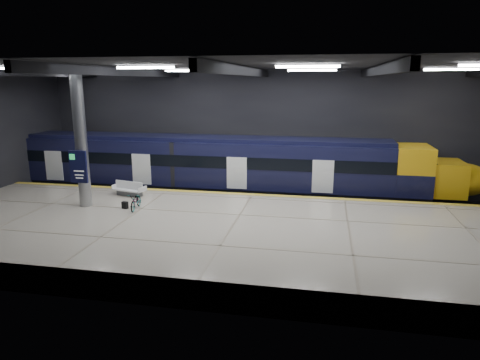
# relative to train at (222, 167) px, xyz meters

# --- Properties ---
(ground) EXTENTS (30.00, 30.00, 0.00)m
(ground) POSITION_rel_train_xyz_m (2.38, -5.50, -2.06)
(ground) COLOR black
(ground) RESTS_ON ground
(room_shell) EXTENTS (30.10, 16.10, 8.05)m
(room_shell) POSITION_rel_train_xyz_m (2.38, -5.49, 3.66)
(room_shell) COLOR black
(room_shell) RESTS_ON ground
(platform) EXTENTS (30.00, 11.00, 1.10)m
(platform) POSITION_rel_train_xyz_m (2.38, -8.00, -1.51)
(platform) COLOR #B8AF9B
(platform) RESTS_ON ground
(safety_strip) EXTENTS (30.00, 0.40, 0.01)m
(safety_strip) POSITION_rel_train_xyz_m (2.38, -2.75, -0.95)
(safety_strip) COLOR gold
(safety_strip) RESTS_ON platform
(rails) EXTENTS (30.00, 1.52, 0.16)m
(rails) POSITION_rel_train_xyz_m (2.38, 0.00, -1.98)
(rails) COLOR gray
(rails) RESTS_ON ground
(train) EXTENTS (29.40, 2.84, 3.79)m
(train) POSITION_rel_train_xyz_m (0.00, 0.00, 0.00)
(train) COLOR black
(train) RESTS_ON ground
(bench) EXTENTS (1.97, 1.17, 0.81)m
(bench) POSITION_rel_train_xyz_m (-4.30, -4.26, -0.67)
(bench) COLOR #595B60
(bench) RESTS_ON platform
(bicycle) EXTENTS (0.77, 1.63, 0.82)m
(bicycle) POSITION_rel_train_xyz_m (-2.84, -6.61, -0.55)
(bicycle) COLOR #99999E
(bicycle) RESTS_ON platform
(pannier_bag) EXTENTS (0.34, 0.26, 0.35)m
(pannier_bag) POSITION_rel_train_xyz_m (-3.44, -6.61, -0.78)
(pannier_bag) COLOR black
(pannier_bag) RESTS_ON platform
(info_column) EXTENTS (0.90, 0.78, 6.90)m
(info_column) POSITION_rel_train_xyz_m (-5.62, -6.52, 2.40)
(info_column) COLOR #9EA0A5
(info_column) RESTS_ON platform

